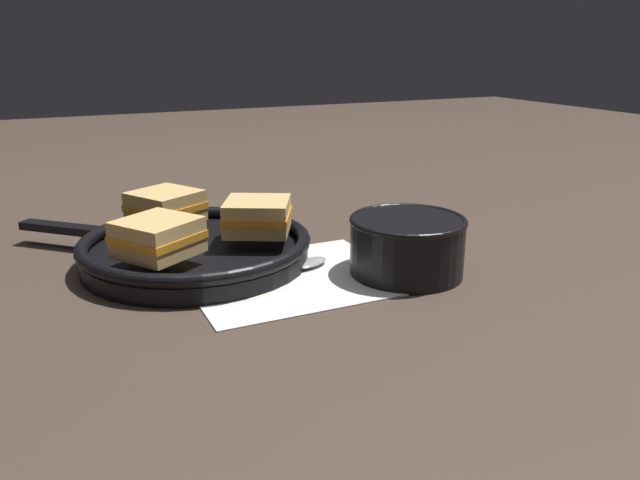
{
  "coord_description": "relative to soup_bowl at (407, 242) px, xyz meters",
  "views": [
    {
      "loc": [
        -0.32,
        -0.74,
        0.3
      ],
      "look_at": [
        0.02,
        -0.01,
        0.04
      ],
      "focal_mm": 35.0,
      "sensor_mm": 36.0,
      "label": 1
    }
  ],
  "objects": [
    {
      "name": "napkin",
      "position": [
        -0.15,
        0.05,
        -0.04
      ],
      "size": [
        0.27,
        0.23,
        0.0
      ],
      "color": "white",
      "rests_on": "ground_plane"
    },
    {
      "name": "sandwich_near_left",
      "position": [
        -0.31,
        0.1,
        0.02
      ],
      "size": [
        0.12,
        0.12,
        0.05
      ],
      "rotation": [
        0.0,
        0.0,
        5.29
      ],
      "color": "#DBB26B",
      "rests_on": "skillet"
    },
    {
      "name": "spoon",
      "position": [
        -0.13,
        0.07,
        -0.04
      ],
      "size": [
        0.17,
        0.08,
        0.01
      ],
      "rotation": [
        0.0,
        0.0,
        0.37
      ],
      "color": "#9E9EA3",
      "rests_on": "napkin"
    },
    {
      "name": "sandwich_near_right",
      "position": [
        -0.16,
        0.14,
        0.02
      ],
      "size": [
        0.12,
        0.12,
        0.05
      ],
      "rotation": [
        0.0,
        0.0,
        7.38
      ],
      "color": "#DBB26B",
      "rests_on": "skillet"
    },
    {
      "name": "sandwich_far_left",
      "position": [
        -0.27,
        0.24,
        0.02
      ],
      "size": [
        0.12,
        0.12,
        0.05
      ],
      "rotation": [
        0.0,
        0.0,
        9.95
      ],
      "color": "#DBB26B",
      "rests_on": "skillet"
    },
    {
      "name": "ground_plane",
      "position": [
        -0.12,
        0.07,
        -0.04
      ],
      "size": [
        4.0,
        4.0,
        0.0
      ],
      "primitive_type": "plane",
      "color": "#47382D"
    },
    {
      "name": "soup_bowl",
      "position": [
        0.0,
        0.0,
        0.0
      ],
      "size": [
        0.16,
        0.16,
        0.08
      ],
      "color": "black",
      "rests_on": "ground_plane"
    },
    {
      "name": "skillet",
      "position": [
        -0.25,
        0.16,
        -0.02
      ],
      "size": [
        0.39,
        0.37,
        0.04
      ],
      "color": "black",
      "rests_on": "ground_plane"
    }
  ]
}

